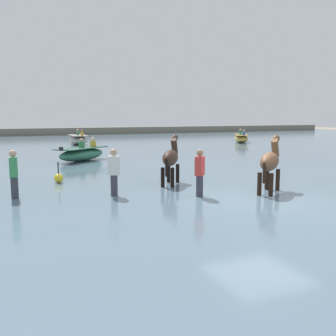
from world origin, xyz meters
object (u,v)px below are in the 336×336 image
person_spectator_far (200,176)px  boat_distant_east (78,140)px  boat_distant_west (241,138)px  person_onlooker_left (114,175)px  horse_trailing_dark_bay (171,159)px  boat_far_offshore (82,154)px  channel_buoy (59,178)px  horse_lead_bay (270,163)px  person_wading_close (14,177)px

person_spectator_far → boat_distant_east: bearing=88.2°
boat_distant_west → person_onlooker_left: (-16.46, -17.27, 0.26)m
horse_trailing_dark_bay → boat_distant_east: (0.62, 19.50, -0.48)m
boat_distant_east → horse_trailing_dark_bay: bearing=-91.8°
boat_far_offshore → boat_distant_west: bearing=27.9°
boat_distant_east → boat_far_offshore: (-2.00, -11.52, -0.03)m
boat_distant_west → channel_buoy: 22.76m
boat_far_offshore → person_onlooker_left: 9.05m
boat_distant_west → person_onlooker_left: size_ratio=2.18×
horse_lead_bay → boat_distant_west: size_ratio=0.55×
horse_trailing_dark_bay → boat_distant_east: horse_trailing_dark_bay is taller
boat_far_offshore → person_wading_close: person_wading_close is taller
person_wading_close → person_onlooker_left: same height
person_spectator_far → person_onlooker_left: 2.45m
channel_buoy → person_onlooker_left: bearing=-68.0°
person_spectator_far → channel_buoy: bearing=130.4°
horse_lead_bay → boat_distant_east: (-1.52, 21.96, -0.52)m
boat_distant_east → person_wading_close: (-5.51, -19.74, 0.22)m
boat_distant_west → person_wading_close: 25.22m
horse_lead_bay → channel_buoy: size_ratio=2.73×
person_onlooker_left → boat_distant_east: bearing=82.0°
person_spectator_far → person_onlooker_left: (-2.20, 1.08, 0.00)m
horse_lead_bay → person_wading_close: size_ratio=1.21×
person_wading_close → channel_buoy: bearing=54.6°
boat_distant_west → person_spectator_far: person_spectator_far is taller
boat_distant_west → person_wading_close: size_ratio=2.18×
boat_distant_west → boat_far_offshore: size_ratio=1.14×
person_onlooker_left → channel_buoy: size_ratio=2.26×
boat_distant_east → boat_far_offshore: boat_distant_east is taller
channel_buoy → horse_trailing_dark_bay: bearing=-28.2°
horse_lead_bay → person_onlooker_left: (-4.40, 1.43, -0.30)m
person_wading_close → person_onlooker_left: (2.63, -0.79, 0.00)m
horse_trailing_dark_bay → boat_far_offshore: 8.11m
horse_lead_bay → channel_buoy: horse_lead_bay is taller
horse_trailing_dark_bay → person_onlooker_left: bearing=-155.5°
boat_distant_east → person_wading_close: person_wading_close is taller
horse_trailing_dark_bay → person_wading_close: (-4.89, -0.24, -0.26)m
person_spectator_far → person_wading_close: (-4.83, 1.87, 0.00)m
horse_lead_bay → boat_distant_west: bearing=57.2°
boat_far_offshore → horse_lead_bay: bearing=-71.4°
horse_trailing_dark_bay → person_wading_close: bearing=-177.2°
boat_distant_east → person_spectator_far: (-0.68, -21.61, 0.22)m
person_wading_close → channel_buoy: (1.48, 2.07, -0.43)m
person_spectator_far → person_wading_close: bearing=158.8°
boat_distant_west → person_wading_close: (-19.09, -16.48, 0.26)m
boat_distant_east → person_onlooker_left: bearing=-98.0°
boat_distant_west → channel_buoy: boat_distant_west is taller
boat_distant_west → person_wading_close: bearing=-139.2°
horse_lead_bay → person_spectator_far: 2.25m
boat_far_offshore → person_spectator_far: 10.18m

